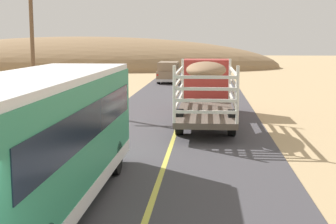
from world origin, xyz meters
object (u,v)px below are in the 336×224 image
livestock_truck (206,83)px  bus (40,139)px  power_pole_mid (32,31)px  car_far (169,71)px

livestock_truck → bus: bearing=-105.1°
bus → power_pole_mid: power_pole_mid is taller
livestock_truck → car_far: livestock_truck is taller
car_far → power_pole_mid: size_ratio=0.55×
power_pole_mid → livestock_truck: bearing=-21.1°
car_far → power_pole_mid: power_pole_mid is taller
livestock_truck → bus: (-3.77, -13.95, -0.04)m
car_far → bus: bearing=-90.4°
car_far → power_pole_mid: 18.07m
livestock_truck → bus: bus is taller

